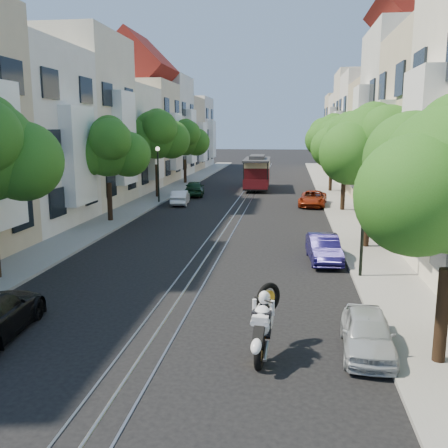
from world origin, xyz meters
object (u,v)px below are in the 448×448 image
at_px(tree_e_b, 372,148).
at_px(tree_w_c, 157,135).
at_px(parked_car_e_mid, 324,249).
at_px(tree_w_d, 185,139).
at_px(tree_e_c, 346,144).
at_px(tree_e_d, 333,137).
at_px(sportbike_rider, 263,321).
at_px(lamp_west, 158,166).
at_px(parked_car_e_far, 313,199).
at_px(parked_car_w_far, 195,188).
at_px(lamp_east, 364,204).
at_px(cable_car, 257,171).
at_px(parked_car_e_near, 367,333).
at_px(tree_w_b, 108,149).
at_px(parked_car_w_mid, 180,197).

height_order(tree_e_b, tree_w_c, tree_w_c).
bearing_deg(parked_car_e_mid, tree_w_d, 108.12).
bearing_deg(tree_e_c, tree_e_d, 90.00).
relative_size(tree_w_c, sportbike_rider, 3.30).
bearing_deg(tree_e_b, tree_w_d, 118.07).
xyz_separation_m(lamp_west, parked_car_e_far, (11.57, 0.10, -2.28)).
bearing_deg(parked_car_e_far, parked_car_w_far, 161.81).
bearing_deg(lamp_east, tree_w_d, 112.80).
relative_size(tree_e_d, sportbike_rider, 3.19).
height_order(cable_car, parked_car_w_far, cable_car).
bearing_deg(parked_car_e_near, parked_car_w_far, 112.34).
relative_size(parked_car_e_far, parked_car_w_far, 1.06).
height_order(tree_e_c, tree_w_b, tree_e_c).
height_order(tree_w_d, parked_car_e_near, tree_w_d).
distance_m(cable_car, parked_car_e_far, 11.18).
bearing_deg(tree_w_d, parked_car_w_mid, -79.77).
xyz_separation_m(tree_w_b, lamp_west, (0.84, 8.02, -1.55)).
relative_size(tree_e_b, tree_w_d, 1.03).
bearing_deg(tree_e_c, parked_car_w_far, 150.61).
relative_size(tree_e_b, cable_car, 0.88).
relative_size(parked_car_w_mid, parked_car_w_far, 0.86).
bearing_deg(parked_car_w_far, sportbike_rider, 96.82).
bearing_deg(lamp_east, cable_car, 101.64).
height_order(parked_car_e_near, parked_car_e_mid, parked_car_e_mid).
relative_size(cable_car, parked_car_w_mid, 2.29).
distance_m(parked_car_e_far, parked_car_w_mid, 9.82).
distance_m(lamp_west, cable_car, 12.27).
xyz_separation_m(tree_w_c, parked_car_e_mid, (12.21, -18.67, -4.49)).
height_order(tree_e_b, sportbike_rider, tree_e_b).
relative_size(parked_car_e_near, parked_car_e_far, 0.77).
height_order(lamp_east, parked_car_e_near, lamp_east).
bearing_deg(tree_e_d, parked_car_w_far, -159.19).
bearing_deg(sportbike_rider, parked_car_e_far, 90.62).
bearing_deg(parked_car_e_far, tree_e_b, -74.93).
height_order(tree_w_b, lamp_east, tree_w_b).
xyz_separation_m(lamp_east, sportbike_rider, (-3.29, -7.13, -1.89)).
xyz_separation_m(tree_e_b, tree_e_d, (0.00, 22.00, 0.13)).
height_order(tree_w_d, lamp_east, tree_w_d).
xyz_separation_m(lamp_east, lamp_west, (-12.60, 18.00, 0.00)).
bearing_deg(tree_w_c, parked_car_e_mid, -56.82).
xyz_separation_m(tree_e_b, tree_w_b, (-14.40, 5.00, -0.34)).
xyz_separation_m(tree_w_d, cable_car, (7.64, -3.83, -2.88)).
bearing_deg(sportbike_rider, tree_w_b, 126.43).
relative_size(tree_e_c, tree_w_d, 1.00).
distance_m(tree_w_d, parked_car_w_far, 10.59).
distance_m(tree_e_c, lamp_east, 16.10).
xyz_separation_m(tree_w_c, parked_car_e_near, (12.74, -27.51, -4.54)).
relative_size(tree_w_c, cable_car, 0.93).
xyz_separation_m(tree_e_c, parked_car_w_mid, (-11.80, 1.57, -4.05)).
bearing_deg(parked_car_w_far, lamp_west, 60.10).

